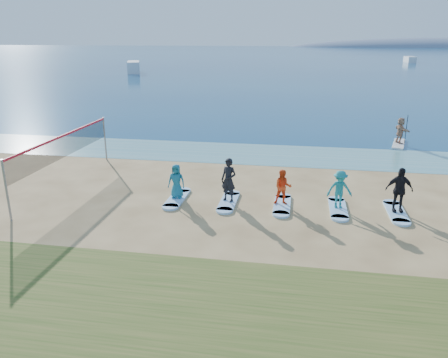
% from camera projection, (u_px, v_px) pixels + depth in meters
% --- Properties ---
extents(ground, '(600.00, 600.00, 0.00)m').
position_uv_depth(ground, '(240.00, 223.00, 16.93)').
color(ground, tan).
rests_on(ground, ground).
extents(shallow_water, '(600.00, 600.00, 0.00)m').
position_uv_depth(shallow_water, '(263.00, 154.00, 26.75)').
color(shallow_water, teal).
rests_on(shallow_water, ground).
extents(ocean, '(600.00, 600.00, 0.00)m').
position_uv_depth(ocean, '(297.00, 55.00, 166.67)').
color(ocean, navy).
rests_on(ocean, ground).
extents(volleyball_net, '(0.15, 9.09, 2.50)m').
position_uv_depth(volleyball_net, '(64.00, 146.00, 20.77)').
color(volleyball_net, gray).
rests_on(volleyball_net, ground).
extents(paddleboard, '(1.41, 3.08, 0.12)m').
position_uv_depth(paddleboard, '(399.00, 144.00, 29.08)').
color(paddleboard, silver).
rests_on(paddleboard, ground).
extents(paddleboarder, '(0.96, 1.66, 1.70)m').
position_uv_depth(paddleboarder, '(400.00, 130.00, 28.79)').
color(paddleboarder, tan).
rests_on(paddleboarder, paddleboard).
extents(boat_offshore_a, '(4.83, 8.28, 2.18)m').
position_uv_depth(boat_offshore_a, '(134.00, 73.00, 85.72)').
color(boat_offshore_a, silver).
rests_on(boat_offshore_a, ground).
extents(boat_offshore_b, '(2.09, 6.48, 1.57)m').
position_uv_depth(boat_offshore_b, '(409.00, 62.00, 119.18)').
color(boat_offshore_b, silver).
rests_on(boat_offshore_b, ground).
extents(surfboard_0, '(0.70, 2.20, 0.09)m').
position_uv_depth(surfboard_0, '(177.00, 198.00, 19.37)').
color(surfboard_0, '#A3D5FD').
rests_on(surfboard_0, ground).
extents(student_0, '(0.75, 0.49, 1.52)m').
position_uv_depth(student_0, '(176.00, 181.00, 19.12)').
color(student_0, '#1A6B81').
rests_on(student_0, surfboard_0).
extents(surfboard_1, '(0.70, 2.20, 0.09)m').
position_uv_depth(surfboard_1, '(229.00, 202.00, 18.99)').
color(surfboard_1, '#A3D5FD').
rests_on(surfboard_1, ground).
extents(student_1, '(0.81, 0.67, 1.90)m').
position_uv_depth(student_1, '(229.00, 180.00, 18.68)').
color(student_1, black).
rests_on(student_1, surfboard_1).
extents(surfboard_2, '(0.70, 2.20, 0.09)m').
position_uv_depth(surfboard_2, '(282.00, 205.00, 18.61)').
color(surfboard_2, '#A3D5FD').
rests_on(surfboard_2, ground).
extents(student_2, '(0.79, 0.64, 1.52)m').
position_uv_depth(student_2, '(283.00, 187.00, 18.36)').
color(student_2, '#EA4518').
rests_on(student_2, surfboard_2).
extents(surfboard_3, '(0.70, 2.20, 0.09)m').
position_uv_depth(surfboard_3, '(338.00, 208.00, 18.24)').
color(surfboard_3, '#A3D5FD').
rests_on(surfboard_3, ground).
extents(student_3, '(1.12, 0.75, 1.61)m').
position_uv_depth(student_3, '(340.00, 189.00, 17.97)').
color(student_3, teal).
rests_on(student_3, surfboard_3).
extents(surfboard_4, '(0.70, 2.20, 0.09)m').
position_uv_depth(surfboard_4, '(396.00, 212.00, 17.86)').
color(surfboard_4, '#A3D5FD').
rests_on(surfboard_4, ground).
extents(student_4, '(1.12, 0.54, 1.85)m').
position_uv_depth(student_4, '(399.00, 190.00, 17.56)').
color(student_4, black).
rests_on(student_4, surfboard_4).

